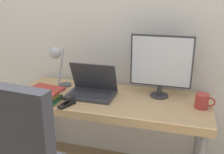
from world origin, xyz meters
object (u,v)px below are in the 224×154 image
Objects in this scene: laptop at (92,89)px; monitor at (161,64)px; mug at (202,101)px; desk_lamp at (57,59)px; game_controller at (33,99)px; book_stack at (44,95)px.

monitor is at bearing 13.10° from laptop.
monitor is 3.49× the size of mug.
monitor is at bearing 156.84° from mug.
monitor is 0.82m from desk_lamp.
game_controller is at bearing -158.46° from monitor.
monitor reaches higher than laptop.
desk_lamp is 2.71× the size of mug.
book_stack is 2.01× the size of mug.
monitor reaches higher than book_stack.
book_stack is at bearing -158.13° from monitor.
desk_lamp is 0.31m from book_stack.
monitor is at bearing 21.87° from book_stack.
book_stack reaches higher than game_controller.
desk_lamp reaches higher than mug.
mug is at bearing 9.80° from book_stack.
mug is at bearing -1.49° from desk_lamp.
mug is (0.83, -0.01, 0.00)m from laptop.
laptop is at bearing 31.49° from game_controller.
monitor is 0.91m from book_stack.
game_controller is (-0.90, -0.36, -0.25)m from monitor.
book_stack is at bearing 18.03° from game_controller.
mug is 1.24m from game_controller.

